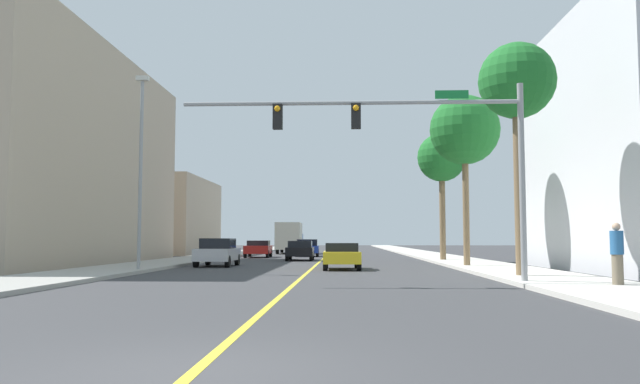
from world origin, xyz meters
name	(u,v)px	position (x,y,z in m)	size (l,w,h in m)	color
ground	(324,258)	(0.00, 42.00, 0.00)	(192.00, 192.00, 0.00)	#38383A
sidewalk_left	(210,257)	(-8.97, 42.00, 0.07)	(3.82, 168.00, 0.15)	#9E9B93
sidewalk_right	(439,257)	(8.97, 42.00, 0.07)	(3.82, 168.00, 0.15)	beige
lane_marking_center	(324,258)	(0.00, 42.00, 0.00)	(0.16, 144.00, 0.01)	yellow
building_left_far	(139,217)	(-18.78, 53.95, 3.67)	(13.39, 15.18, 7.34)	tan
traffic_signal_mast	(414,137)	(3.95, 13.43, 4.84)	(11.27, 0.36, 6.45)	gray
street_lamp	(141,162)	(-7.56, 20.65, 4.96)	(0.56, 0.28, 8.77)	gray
palm_near	(517,85)	(8.24, 16.62, 7.34)	(2.90, 2.90, 8.81)	brown
palm_mid	(465,131)	(7.91, 25.37, 7.10)	(3.62, 3.62, 8.82)	brown
palm_far	(442,159)	(8.04, 34.13, 6.75)	(3.20, 3.20, 8.30)	brown
car_red	(258,248)	(-5.37, 43.41, 0.72)	(2.09, 4.24, 1.36)	red
car_blue	(307,248)	(-1.57, 46.12, 0.73)	(2.06, 3.90, 1.45)	#1E389E
car_silver	(218,252)	(-5.29, 26.90, 0.78)	(1.90, 3.94, 1.52)	#BCBCC1
car_black	(300,250)	(-1.46, 36.41, 0.72)	(1.92, 4.35, 1.35)	black
car_yellow	(342,255)	(1.50, 23.71, 0.70)	(1.86, 3.90, 1.29)	gold
delivery_truck	(290,237)	(-4.05, 56.91, 1.65)	(2.64, 8.94, 3.10)	#194799
pedestrian	(617,253)	(9.71, 11.78, 1.07)	(0.38, 0.38, 1.82)	#726651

